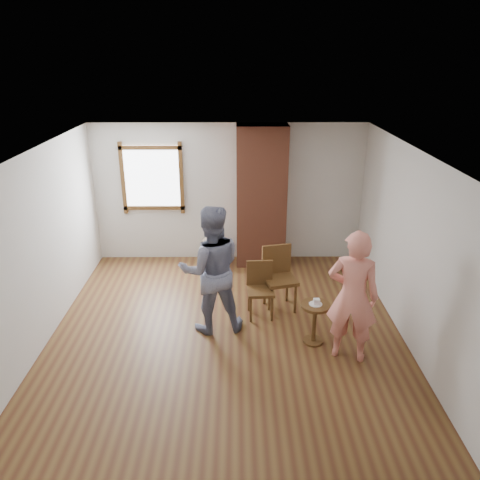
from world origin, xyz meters
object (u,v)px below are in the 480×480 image
stoneware_crock (213,252)px  dining_chair_right (260,286)px  person_pink (353,297)px  side_table (315,317)px  dining_chair_left (279,274)px  man (211,270)px

stoneware_crock → dining_chair_right: (0.79, -1.79, 0.22)m
stoneware_crock → person_pink: person_pink is taller
dining_chair_right → side_table: size_ratio=1.41×
side_table → stoneware_crock: bearing=120.4°
stoneware_crock → dining_chair_left: (1.09, -1.56, 0.31)m
man → side_table: bearing=155.1°
stoneware_crock → man: man is taller
side_table → man: (-1.42, 0.38, 0.53)m
stoneware_crock → man: bearing=-87.8°
side_table → person_pink: bearing=-38.5°
stoneware_crock → dining_chair_right: dining_chair_right is taller
dining_chair_right → person_pink: size_ratio=0.47×
dining_chair_left → person_pink: (0.81, -1.33, 0.34)m
stoneware_crock → dining_chair_left: 1.92m
dining_chair_right → man: 0.94m
stoneware_crock → dining_chair_left: bearing=-55.0°
dining_chair_right → person_pink: 1.62m
dining_chair_left → dining_chair_right: bearing=-156.1°
dining_chair_right → person_pink: (1.11, -1.09, 0.42)m
dining_chair_left → man: size_ratio=0.53×
dining_chair_right → man: bearing=-154.5°
stoneware_crock → person_pink: bearing=-56.5°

